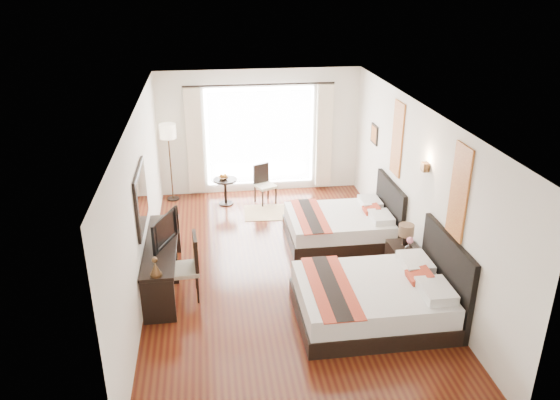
{
  "coord_description": "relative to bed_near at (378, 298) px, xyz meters",
  "views": [
    {
      "loc": [
        -1.15,
        -8.04,
        4.79
      ],
      "look_at": [
        -0.02,
        0.26,
        1.22
      ],
      "focal_mm": 35.0,
      "sensor_mm": 36.0,
      "label": 1
    }
  ],
  "objects": [
    {
      "name": "wall_entry",
      "position": [
        -1.19,
        -2.25,
        1.07
      ],
      "size": [
        4.5,
        0.01,
        2.8
      ],
      "primitive_type": "cube",
      "color": "silver",
      "rests_on": "floor"
    },
    {
      "name": "window_chair",
      "position": [
        -1.17,
        4.5,
        -0.07
      ],
      "size": [
        0.53,
        0.53,
        0.86
      ],
      "rotation": [
        0.0,
        0.0,
        -1.15
      ],
      "color": "tan",
      "rests_on": "floor"
    },
    {
      "name": "table_lamp",
      "position": [
        0.82,
        1.18,
        0.45
      ],
      "size": [
        0.26,
        0.26,
        0.4
      ],
      "color": "black",
      "rests_on": "nightstand"
    },
    {
      "name": "jute_rug",
      "position": [
        -1.06,
        3.94,
        -0.32
      ],
      "size": [
        1.27,
        0.91,
        0.01
      ],
      "primitive_type": "cube",
      "rotation": [
        0.0,
        0.0,
        -0.06
      ],
      "color": "#A08160",
      "rests_on": "floor"
    },
    {
      "name": "nightstand",
      "position": [
        0.79,
        1.13,
        -0.06
      ],
      "size": [
        0.45,
        0.56,
        0.54
      ],
      "primitive_type": "cube",
      "color": "black",
      "rests_on": "floor"
    },
    {
      "name": "side_table",
      "position": [
        -2.03,
        4.53,
        -0.03
      ],
      "size": [
        0.51,
        0.51,
        0.59
      ],
      "primitive_type": "cylinder",
      "color": "black",
      "rests_on": "floor"
    },
    {
      "name": "drape_left",
      "position": [
        -2.64,
        5.13,
        0.95
      ],
      "size": [
        0.35,
        0.14,
        2.35
      ],
      "primitive_type": "cube",
      "color": "#BBB191",
      "rests_on": "floor"
    },
    {
      "name": "art_panel_far",
      "position": [
        1.04,
        2.56,
        1.62
      ],
      "size": [
        0.03,
        0.5,
        1.35
      ],
      "primitive_type": "cube",
      "color": "maroon",
      "rests_on": "wall_headboard"
    },
    {
      "name": "floor_lamp",
      "position": [
        -3.19,
        4.95,
        1.14
      ],
      "size": [
        0.35,
        0.35,
        1.73
      ],
      "color": "black",
      "rests_on": "floor"
    },
    {
      "name": "ceiling",
      "position": [
        -1.19,
        1.5,
        2.46
      ],
      "size": [
        4.5,
        7.5,
        0.02
      ],
      "primitive_type": "cube",
      "color": "white",
      "rests_on": "wall_headboard"
    },
    {
      "name": "television",
      "position": [
        -3.16,
        1.36,
        0.67
      ],
      "size": [
        0.43,
        0.82,
        0.49
      ],
      "primitive_type": "imported",
      "rotation": [
        0.0,
        0.0,
        1.17
      ],
      "color": "black",
      "rests_on": "console_desk"
    },
    {
      "name": "mirror_frame",
      "position": [
        -3.41,
        1.36,
        1.22
      ],
      "size": [
        0.04,
        1.25,
        0.95
      ],
      "primitive_type": "cube",
      "color": "black",
      "rests_on": "wall_desk"
    },
    {
      "name": "art_panel_near",
      "position": [
        1.04,
        0.0,
        1.62
      ],
      "size": [
        0.03,
        0.5,
        1.35
      ],
      "primitive_type": "cube",
      "color": "maroon",
      "rests_on": "wall_headboard"
    },
    {
      "name": "wall_desk",
      "position": [
        -3.44,
        1.5,
        1.07
      ],
      "size": [
        0.01,
        7.5,
        2.8
      ],
      "primitive_type": "cube",
      "color": "silver",
      "rests_on": "floor"
    },
    {
      "name": "floor",
      "position": [
        -1.19,
        1.5,
        -0.33
      ],
      "size": [
        4.5,
        7.5,
        0.01
      ],
      "primitive_type": "cube",
      "color": "#3C120B",
      "rests_on": "ground"
    },
    {
      "name": "sheer_curtain",
      "position": [
        -1.19,
        5.17,
        0.97
      ],
      "size": [
        2.3,
        0.02,
        2.1
      ],
      "primitive_type": "cube",
      "color": "white",
      "rests_on": "wall_window"
    },
    {
      "name": "wall_headboard",
      "position": [
        1.05,
        1.5,
        1.07
      ],
      "size": [
        0.01,
        7.5,
        2.8
      ],
      "primitive_type": "cube",
      "color": "silver",
      "rests_on": "floor"
    },
    {
      "name": "desk_chair",
      "position": [
        -2.82,
        0.93,
        -0.0
      ],
      "size": [
        0.53,
        0.53,
        1.06
      ],
      "rotation": [
        0.0,
        0.0,
        3.21
      ],
      "color": "tan",
      "rests_on": "floor"
    },
    {
      "name": "drape_right",
      "position": [
        0.26,
        5.13,
        0.95
      ],
      "size": [
        0.35,
        0.14,
        2.35
      ],
      "primitive_type": "cube",
      "color": "#BBB191",
      "rests_on": "floor"
    },
    {
      "name": "vase",
      "position": [
        0.8,
        0.94,
        0.25
      ],
      "size": [
        0.16,
        0.16,
        0.15
      ],
      "primitive_type": "imported",
      "rotation": [
        0.0,
        0.0,
        -0.18
      ],
      "color": "black",
      "rests_on": "nightstand"
    },
    {
      "name": "bronze_figurine",
      "position": [
        -3.18,
        0.36,
        0.56
      ],
      "size": [
        0.21,
        0.21,
        0.26
      ],
      "primitive_type": null,
      "rotation": [
        0.0,
        0.0,
        0.27
      ],
      "color": "#472F19",
      "rests_on": "console_desk"
    },
    {
      "name": "mirror_glass",
      "position": [
        -3.39,
        1.36,
        1.22
      ],
      "size": [
        0.01,
        1.12,
        0.82
      ],
      "primitive_type": "cube",
      "color": "white",
      "rests_on": "mirror_frame"
    },
    {
      "name": "window_glass",
      "position": [
        -1.19,
        5.23,
        0.97
      ],
      "size": [
        2.4,
        0.02,
        2.2
      ],
      "primitive_type": "cube",
      "color": "white",
      "rests_on": "wall_window"
    },
    {
      "name": "console_desk",
      "position": [
        -3.18,
        1.36,
        0.05
      ],
      "size": [
        0.5,
        2.2,
        0.76
      ],
      "primitive_type": "cube",
      "color": "black",
      "rests_on": "floor"
    },
    {
      "name": "fruit_bowl",
      "position": [
        -2.06,
        4.52,
        0.29
      ],
      "size": [
        0.28,
        0.28,
        0.05
      ],
      "primitive_type": "imported",
      "rotation": [
        0.0,
        0.0,
        0.34
      ],
      "color": "#422C17",
      "rests_on": "side_table"
    },
    {
      "name": "bed_far",
      "position": [
        0.12,
        2.56,
        -0.03
      ],
      "size": [
        1.99,
        1.55,
        1.12
      ],
      "color": "black",
      "rests_on": "floor"
    },
    {
      "name": "wall_sconce",
      "position": [
        1.0,
        1.13,
        1.59
      ],
      "size": [
        0.1,
        0.14,
        0.14
      ],
      "primitive_type": "cube",
      "color": "#472F19",
      "rests_on": "wall_headboard"
    },
    {
      "name": "bed_near",
      "position": [
        0.0,
        0.0,
        0.0
      ],
      "size": [
        2.23,
        1.74,
        1.26
      ],
      "color": "black",
      "rests_on": "floor"
    },
    {
      "name": "wall_window",
      "position": [
        -1.19,
        5.24,
        1.07
      ],
      "size": [
        4.5,
        0.01,
        2.8
      ],
      "primitive_type": "cube",
      "color": "silver",
      "rests_on": "floor"
    }
  ]
}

